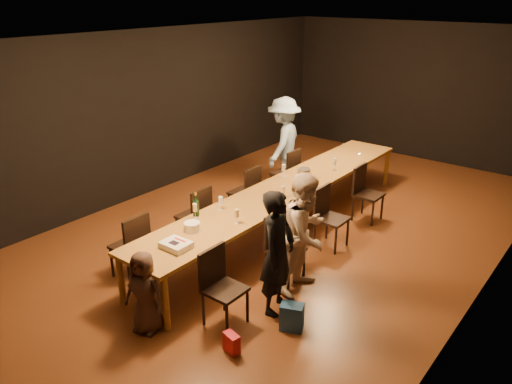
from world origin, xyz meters
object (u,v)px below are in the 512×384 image
Objects in this scene: table at (286,190)px; child at (145,292)px; woman_tan at (306,233)px; plate_stack at (192,227)px; chair_right_3 at (369,194)px; chair_left_0 at (129,245)px; chair_right_0 at (225,289)px; ice_bucket at (304,175)px; woman_birthday at (278,253)px; man_blue at (284,143)px; chair_left_1 at (193,215)px; chair_right_1 at (286,249)px; chair_left_3 at (285,173)px; chair_left_2 at (244,192)px; chair_right_2 at (332,218)px; champagne_bottle at (196,204)px; birthday_cake at (176,245)px.

child is (0.22, -3.04, -0.21)m from table.
woman_tan is 1.45m from plate_stack.
chair_right_3 is 3.98m from chair_left_0.
chair_right_0 is 4.16× the size of ice_bucket.
woman_birthday is 4.13m from man_blue.
man_blue reaches higher than chair_left_1.
chair_left_1 is at bearing 106.37° from child.
chair_right_3 is 2.11m from man_blue.
chair_right_0 is 4.51m from man_blue.
chair_left_0 reaches higher than plate_stack.
chair_left_3 is (-1.70, 2.40, 0.00)m from chair_right_1.
chair_left_2 is (-1.70, 2.40, 0.00)m from chair_right_0.
woman_birthday is (1.15, -1.80, 0.07)m from table.
chair_left_0 is 1.00× the size of chair_left_3.
chair_right_2 is at bearing -125.22° from chair_left_3.
chair_left_0 is 4.44× the size of plate_stack.
ice_bucket is at bearing -18.59° from chair_left_0.
chair_right_3 is at bearing 73.79° from plate_stack.
child is at bearing -44.33° from chair_right_0.
chair_right_0 is (0.85, -2.40, -0.24)m from table.
ice_bucket is at bearing 78.44° from child.
chair_left_3 is at bearing 90.31° from child.
champagne_bottle is 2.04m from ice_bucket.
chair_left_3 is (-1.70, 0.00, 0.00)m from chair_right_3.
chair_left_1 and chair_left_3 have the same top height.
ice_bucket is at bearing -164.59° from chair_right_0.
ice_bucket reaches higher than chair_left_2.
chair_right_3 is at bearing -90.00° from chair_left_3.
chair_right_2 is at bearing 0.00° from table.
chair_right_2 is at bearing -0.00° from chair_right_3.
chair_left_3 is at bearing 103.50° from birthday_cake.
chair_right_2 is at bearing -35.31° from chair_left_0.
chair_right_2 is at bearing -90.00° from chair_left_2.
chair_left_1 and chair_left_2 have the same top height.
chair_left_2 is 0.53× the size of man_blue.
chair_left_1 is at bearing -90.00° from chair_right_1.
chair_left_3 is (-0.85, 1.20, -0.24)m from table.
plate_stack is at bearing -114.44° from chair_right_0.
champagne_bottle reaches higher than ice_bucket.
birthday_cake is (-0.75, -3.62, 0.32)m from chair_right_3.
plate_stack reaches higher than table.
champagne_bottle is (-0.58, 1.42, 0.43)m from child.
birthday_cake is (0.95, -0.02, 0.32)m from chair_left_0.
woman_birthday is at bearing -146.33° from chair_left_3.
chair_left_1 is 2.03m from woman_tan.
chair_right_1 and chair_left_1 have the same top height.
woman_tan is at bearing -11.89° from woman_birthday.
table is at bearing 40.93° from woman_tan.
chair_left_2 is 2.69× the size of birthday_cake.
plate_stack is at bearing 86.36° from woman_birthday.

